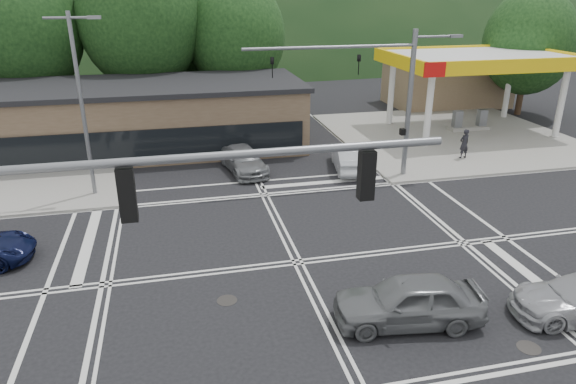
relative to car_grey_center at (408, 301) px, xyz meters
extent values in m
plane|color=black|center=(-2.49, 4.50, -0.81)|extent=(120.00, 120.00, 0.00)
cube|color=gray|center=(12.51, 19.50, -0.73)|extent=(16.00, 16.00, 0.15)
cylinder|color=silver|center=(9.51, 17.50, 1.69)|extent=(0.44, 0.44, 5.00)
cylinder|color=silver|center=(9.51, 23.50, 1.69)|extent=(0.44, 0.44, 5.00)
cylinder|color=silver|center=(19.51, 17.50, 1.69)|extent=(0.44, 0.44, 5.00)
cylinder|color=silver|center=(19.51, 23.50, 1.69)|extent=(0.44, 0.44, 5.00)
cube|color=silver|center=(14.51, 20.50, 4.49)|extent=(12.00, 8.00, 0.60)
cube|color=yellow|center=(14.51, 16.50, 4.49)|extent=(12.20, 0.25, 0.90)
cube|color=yellow|center=(14.51, 24.50, 4.49)|extent=(12.20, 0.25, 0.90)
cube|color=yellow|center=(8.51, 20.50, 4.49)|extent=(0.25, 8.20, 0.90)
cube|color=yellow|center=(20.51, 20.50, 4.49)|extent=(0.25, 8.20, 0.90)
cube|color=red|center=(9.01, 16.35, 4.49)|extent=(1.40, 0.12, 0.90)
cube|color=gray|center=(14.51, 20.50, -0.56)|extent=(3.00, 1.00, 0.30)
cube|color=slate|center=(13.51, 20.50, 0.14)|extent=(0.60, 0.50, 1.30)
cube|color=slate|center=(15.51, 20.50, 0.14)|extent=(0.60, 0.50, 1.30)
cube|color=#846B4F|center=(17.51, 29.50, 1.09)|extent=(10.00, 6.00, 3.80)
cube|color=brown|center=(-10.49, 21.50, 1.19)|extent=(24.00, 8.00, 4.00)
ellipsoid|color=black|center=(-2.49, 94.50, -0.81)|extent=(252.00, 126.00, 140.00)
cylinder|color=#382619|center=(-16.49, 28.50, 1.61)|extent=(0.50, 0.50, 4.84)
ellipsoid|color=black|center=(-16.49, 28.50, 6.34)|extent=(8.00, 8.00, 9.20)
cylinder|color=#382619|center=(-8.49, 28.50, 1.83)|extent=(0.50, 0.50, 5.28)
ellipsoid|color=black|center=(-8.49, 28.50, 6.99)|extent=(9.00, 9.00, 10.35)
cylinder|color=#382619|center=(-1.49, 28.50, 1.39)|extent=(0.50, 0.50, 4.40)
ellipsoid|color=black|center=(-1.49, 28.50, 5.69)|extent=(7.60, 7.60, 8.74)
cylinder|color=#382619|center=(-4.49, 32.50, 1.61)|extent=(0.50, 0.50, 4.84)
ellipsoid|color=black|center=(-4.49, 32.50, 6.34)|extent=(8.40, 8.40, 9.66)
cylinder|color=#382619|center=(21.51, 24.50, 1.17)|extent=(0.50, 0.50, 3.96)
ellipsoid|color=black|center=(21.51, 24.50, 5.04)|extent=(7.20, 7.20, 8.28)
cylinder|color=slate|center=(-10.99, 13.50, 3.69)|extent=(0.20, 0.20, 9.00)
cylinder|color=slate|center=(-10.99, 13.50, 7.89)|extent=(2.20, 0.12, 0.12)
cube|color=slate|center=(-9.89, 13.50, 7.89)|extent=(0.60, 0.25, 0.15)
cylinder|color=slate|center=(5.71, 12.70, 3.19)|extent=(0.28, 0.28, 8.00)
cylinder|color=slate|center=(1.21, 12.70, 6.39)|extent=(9.00, 0.16, 0.16)
imported|color=black|center=(2.71, 12.70, 5.49)|extent=(0.16, 0.20, 1.00)
imported|color=black|center=(-1.79, 12.70, 5.49)|extent=(0.16, 0.20, 1.00)
cylinder|color=slate|center=(6.91, 12.70, 6.79)|extent=(2.40, 0.12, 0.12)
cube|color=slate|center=(8.01, 12.70, 6.79)|extent=(0.70, 0.30, 0.15)
cube|color=black|center=(5.46, 12.70, 1.79)|extent=(0.25, 0.30, 0.35)
cylinder|color=slate|center=(-6.19, -3.70, 6.39)|extent=(9.00, 0.16, 0.16)
cube|color=black|center=(-7.69, -3.70, 5.79)|extent=(0.30, 0.25, 1.00)
cube|color=black|center=(-3.19, -3.70, 5.79)|extent=(0.30, 0.25, 1.00)
imported|color=slate|center=(0.00, 0.00, 0.00)|extent=(4.97, 2.57, 1.62)
imported|color=silver|center=(3.01, 14.41, -0.06)|extent=(2.33, 4.73, 1.49)
imported|color=white|center=(0.18, 22.78, -0.10)|extent=(1.95, 4.25, 1.41)
imported|color=slate|center=(-2.99, 15.55, -0.12)|extent=(2.67, 4.98, 1.37)
imported|color=black|center=(10.51, 14.51, 0.25)|extent=(0.74, 0.56, 1.82)
camera|label=1|loc=(-6.79, -12.53, 9.23)|focal=32.00mm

